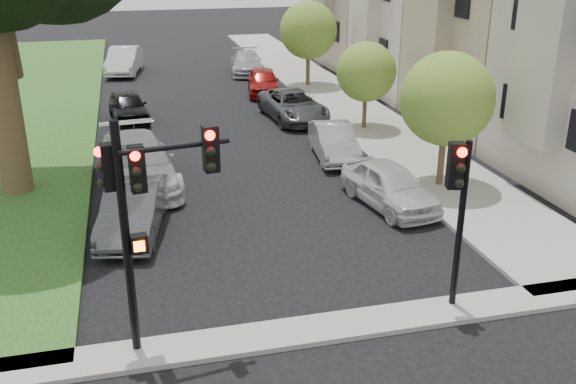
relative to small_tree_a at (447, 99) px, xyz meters
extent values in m
cube|color=#205218|center=(-15.20, 14.88, -2.92)|extent=(8.00, 44.00, 0.12)
cube|color=#9A9997|center=(0.55, 14.88, -2.92)|extent=(3.50, 44.00, 0.12)
cube|color=#9A9997|center=(-6.20, -7.12, -2.92)|extent=(60.00, 1.00, 0.12)
cube|color=gray|center=(2.45, -1.12, 1.52)|extent=(0.70, 2.20, 5.50)
cube|color=black|center=(2.75, -1.12, 2.52)|extent=(0.08, 3.60, 6.00)
cube|color=gray|center=(6.30, 6.38, 2.02)|extent=(7.00, 7.40, 10.00)
cube|color=gray|center=(2.45, 6.38, 1.52)|extent=(0.70, 2.20, 5.50)
cube|color=#C3B0A5|center=(2.45, 13.88, 1.52)|extent=(0.70, 2.20, 5.50)
cylinder|color=brown|center=(-13.47, 2.88, 0.57)|extent=(0.98, 0.98, 7.11)
cylinder|color=brown|center=(0.00, 0.00, -1.91)|extent=(0.21, 0.21, 2.13)
sphere|color=#64993C|center=(0.00, 0.00, 0.01)|extent=(2.99, 2.99, 2.99)
cylinder|color=brown|center=(0.00, 7.13, -2.08)|extent=(0.18, 0.18, 1.80)
sphere|color=#64993C|center=(0.00, 7.13, -0.47)|extent=(2.51, 2.51, 2.51)
cylinder|color=brown|center=(0.00, 16.06, -1.87)|extent=(0.22, 0.22, 2.22)
sphere|color=#64993C|center=(0.00, 16.06, 0.12)|extent=(3.10, 3.10, 3.10)
cylinder|color=black|center=(-10.00, -6.92, -0.60)|extent=(0.19, 0.19, 4.76)
cylinder|color=black|center=(-8.99, -6.92, 1.23)|extent=(2.01, 0.41, 0.11)
cube|color=black|center=(-9.68, -6.92, 0.87)|extent=(0.31, 0.28, 0.87)
cube|color=black|center=(-8.35, -6.92, 1.14)|extent=(0.31, 0.28, 0.87)
cube|color=black|center=(-10.18, -6.69, 0.87)|extent=(0.28, 0.31, 0.87)
sphere|color=#FF0C05|center=(-9.68, -7.05, 1.16)|extent=(0.18, 0.18, 0.18)
sphere|color=black|center=(-9.68, -7.05, 0.57)|extent=(0.18, 0.18, 0.18)
cube|color=black|center=(-9.77, -6.92, -0.60)|extent=(0.35, 0.27, 0.35)
cube|color=#FF5905|center=(-9.77, -7.05, -0.60)|extent=(0.20, 0.03, 0.20)
cylinder|color=black|center=(-3.13, -6.92, -1.04)|extent=(0.17, 0.17, 3.89)
cube|color=black|center=(-3.38, -6.92, 0.40)|extent=(0.36, 0.33, 0.97)
sphere|color=#FF0C05|center=(-3.38, -7.07, 0.73)|extent=(0.20, 0.20, 0.20)
imported|color=silver|center=(-2.24, -1.08, -2.30)|extent=(2.22, 4.19, 1.36)
imported|color=#999BA0|center=(-2.45, 3.80, -2.34)|extent=(1.77, 4.01, 1.28)
imported|color=#3F4247|center=(-2.54, 9.49, -2.32)|extent=(2.60, 4.95, 1.33)
imported|color=maroon|center=(-2.77, 14.89, -2.30)|extent=(2.24, 4.20, 1.36)
imported|color=#999BA0|center=(-2.60, 20.65, -2.32)|extent=(2.49, 4.76, 1.32)
imported|color=#3F4247|center=(-9.88, -1.13, -2.29)|extent=(2.20, 4.37, 1.37)
imported|color=silver|center=(-9.64, 2.61, -2.18)|extent=(2.82, 5.76, 1.61)
imported|color=black|center=(-9.81, 11.22, -2.32)|extent=(1.93, 4.00, 1.32)
imported|color=silver|center=(-9.84, 22.43, -2.19)|extent=(2.45, 5.02, 1.58)
camera|label=1|loc=(-9.70, -18.04, 4.68)|focal=40.00mm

